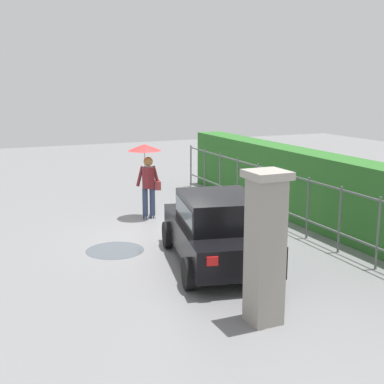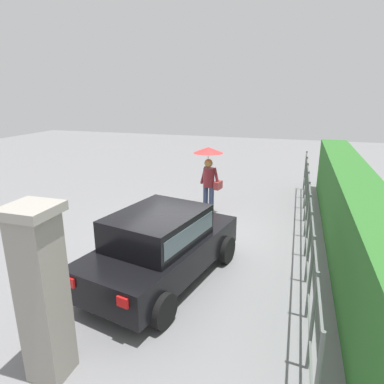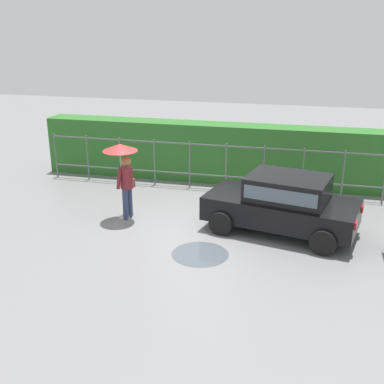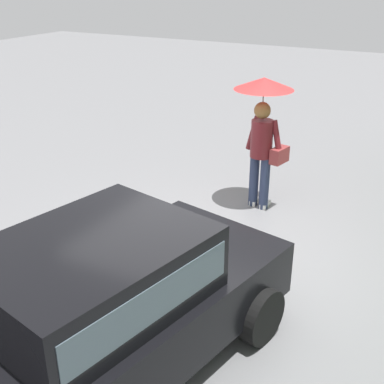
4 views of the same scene
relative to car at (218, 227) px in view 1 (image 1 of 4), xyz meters
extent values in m
plane|color=slate|center=(-2.05, -0.16, -0.80)|extent=(40.00, 40.00, 0.00)
cube|color=black|center=(-0.06, 0.01, -0.22)|extent=(3.96, 2.39, 0.60)
cube|color=black|center=(0.09, -0.02, 0.38)|extent=(2.16, 1.81, 0.60)
cube|color=#4C5B66|center=(0.09, -0.02, 0.40)|extent=(2.02, 1.80, 0.33)
cylinder|color=black|center=(-1.46, -0.54, -0.50)|extent=(0.62, 0.30, 0.60)
cylinder|color=black|center=(-1.10, 1.10, -0.50)|extent=(0.62, 0.30, 0.60)
cylinder|color=black|center=(0.98, -1.07, -0.50)|extent=(0.62, 0.30, 0.60)
cylinder|color=black|center=(1.34, 0.57, -0.50)|extent=(0.62, 0.30, 0.60)
cube|color=red|center=(1.64, -0.92, -0.07)|extent=(0.10, 0.21, 0.16)
cube|color=red|center=(1.88, 0.15, -0.07)|extent=(0.10, 0.21, 0.16)
cylinder|color=#2D3856|center=(-4.10, -0.18, -0.37)|extent=(0.15, 0.15, 0.86)
cylinder|color=#2D3856|center=(-4.06, 0.02, -0.37)|extent=(0.15, 0.15, 0.86)
cube|color=white|center=(-4.16, -0.16, -0.76)|extent=(0.26, 0.10, 0.08)
cube|color=white|center=(-4.12, 0.03, -0.76)|extent=(0.26, 0.10, 0.08)
cylinder|color=maroon|center=(-4.08, -0.08, 0.35)|extent=(0.34, 0.34, 0.58)
sphere|color=#DBAD89|center=(-4.08, -0.08, 0.78)|extent=(0.22, 0.22, 0.22)
sphere|color=olive|center=(-4.05, -0.09, 0.80)|extent=(0.25, 0.25, 0.25)
cylinder|color=maroon|center=(-4.21, -0.28, 0.37)|extent=(0.14, 0.24, 0.56)
cylinder|color=maroon|center=(-4.11, 0.15, 0.37)|extent=(0.14, 0.24, 0.56)
cylinder|color=#B2B2B7|center=(-4.20, -0.14, 0.69)|extent=(0.02, 0.02, 0.77)
cone|color=red|center=(-4.20, -0.14, 1.16)|extent=(0.91, 0.91, 0.18)
cube|color=maroon|center=(-4.14, 0.20, 0.11)|extent=(0.37, 0.23, 0.24)
cube|color=gray|center=(2.67, -0.53, 0.35)|extent=(0.48, 0.48, 2.30)
cube|color=#9E998E|center=(2.67, -0.53, 1.56)|extent=(0.60, 0.60, 0.12)
cylinder|color=#59605B|center=(-7.73, 2.79, -0.05)|extent=(0.05, 0.05, 1.50)
cylinder|color=#59605B|center=(-6.57, 2.79, -0.05)|extent=(0.05, 0.05, 1.50)
cylinder|color=#59605B|center=(-5.41, 2.79, -0.05)|extent=(0.05, 0.05, 1.50)
cylinder|color=#59605B|center=(-4.25, 2.79, -0.05)|extent=(0.05, 0.05, 1.50)
cylinder|color=#59605B|center=(-3.08, 2.79, -0.05)|extent=(0.05, 0.05, 1.50)
cylinder|color=#59605B|center=(-1.92, 2.79, -0.05)|extent=(0.05, 0.05, 1.50)
cylinder|color=#59605B|center=(-0.76, 2.79, -0.05)|extent=(0.05, 0.05, 1.50)
cylinder|color=#59605B|center=(0.41, 2.79, -0.05)|extent=(0.05, 0.05, 1.50)
cylinder|color=#59605B|center=(1.57, 2.79, -0.05)|extent=(0.05, 0.05, 1.50)
cube|color=#59605B|center=(-2.50, 2.79, 0.62)|extent=(10.46, 0.03, 0.04)
cube|color=#59605B|center=(-2.50, 2.79, -0.35)|extent=(10.46, 0.03, 0.04)
cube|color=#2D6B28|center=(-2.50, 3.74, 0.15)|extent=(11.46, 0.90, 1.90)
cylinder|color=#4C545B|center=(-1.72, -1.71, -0.80)|extent=(1.31, 1.31, 0.00)
camera|label=1|loc=(9.17, -4.62, 2.90)|focal=48.57mm
camera|label=2|loc=(5.72, 2.39, 2.91)|focal=31.98mm
camera|label=3|loc=(0.41, -11.27, 4.19)|focal=44.73mm
camera|label=4|loc=(2.83, 2.39, 2.71)|focal=46.44mm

